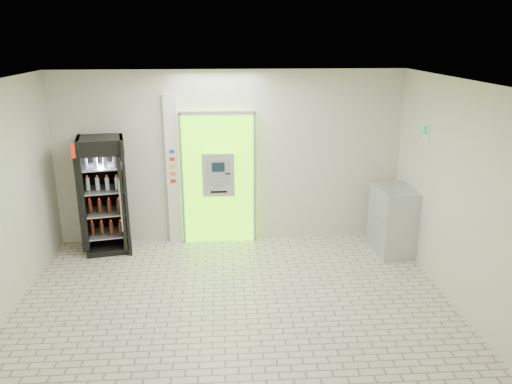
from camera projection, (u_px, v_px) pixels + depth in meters
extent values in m
plane|color=beige|center=(235.00, 310.00, 6.72)|extent=(6.00, 6.00, 0.00)
plane|color=beige|center=(230.00, 158.00, 8.65)|extent=(6.00, 0.00, 6.00)
plane|color=beige|center=(242.00, 309.00, 3.89)|extent=(6.00, 0.00, 6.00)
plane|color=beige|center=(465.00, 199.00, 6.47)|extent=(0.00, 5.00, 5.00)
plane|color=white|center=(232.00, 83.00, 5.82)|extent=(6.00, 6.00, 0.00)
cube|color=#6DFF05|center=(219.00, 178.00, 8.67)|extent=(1.20, 0.12, 2.30)
cube|color=gray|center=(217.00, 113.00, 8.26)|extent=(1.28, 0.04, 0.06)
cube|color=gray|center=(182.00, 180.00, 8.56)|extent=(0.04, 0.04, 2.30)
cube|color=gray|center=(255.00, 179.00, 8.65)|extent=(0.04, 0.04, 2.30)
cube|color=black|center=(225.00, 214.00, 8.82)|extent=(0.62, 0.01, 0.67)
cube|color=black|center=(197.00, 132.00, 8.35)|extent=(0.22, 0.01, 0.18)
cube|color=#ACAFB4|center=(218.00, 175.00, 8.54)|extent=(0.55, 0.12, 0.75)
cube|color=black|center=(218.00, 167.00, 8.43)|extent=(0.22, 0.01, 0.16)
cube|color=gray|center=(219.00, 183.00, 8.52)|extent=(0.16, 0.01, 0.12)
cube|color=black|center=(228.00, 174.00, 8.48)|extent=(0.09, 0.01, 0.02)
cube|color=black|center=(219.00, 192.00, 8.56)|extent=(0.28, 0.01, 0.03)
cube|color=silver|center=(173.00, 171.00, 8.59)|extent=(0.22, 0.10, 2.60)
cube|color=#193FB2|center=(172.00, 152.00, 8.44)|extent=(0.09, 0.01, 0.06)
cube|color=red|center=(172.00, 159.00, 8.48)|extent=(0.09, 0.01, 0.06)
cube|color=yellow|center=(173.00, 166.00, 8.51)|extent=(0.09, 0.01, 0.06)
cube|color=orange|center=(173.00, 174.00, 8.55)|extent=(0.09, 0.01, 0.06)
cube|color=red|center=(173.00, 181.00, 8.59)|extent=(0.09, 0.01, 0.06)
cube|color=black|center=(105.00, 195.00, 8.34)|extent=(0.85, 0.80, 1.96)
cube|color=black|center=(109.00, 190.00, 8.63)|extent=(0.73, 0.20, 1.96)
cube|color=#B31C09|center=(95.00, 150.00, 7.77)|extent=(0.71, 0.15, 0.23)
cube|color=white|center=(95.00, 150.00, 7.76)|extent=(0.40, 0.09, 0.07)
cube|color=black|center=(110.00, 246.00, 8.62)|extent=(0.85, 0.80, 0.10)
cylinder|color=gray|center=(121.00, 206.00, 8.05)|extent=(0.03, 0.03, 0.88)
cube|color=gray|center=(109.00, 233.00, 8.55)|extent=(0.72, 0.68, 0.02)
cube|color=gray|center=(107.00, 211.00, 8.43)|extent=(0.72, 0.68, 0.02)
cube|color=gray|center=(104.00, 189.00, 8.31)|extent=(0.72, 0.68, 0.02)
cube|color=gray|center=(102.00, 167.00, 8.19)|extent=(0.72, 0.68, 0.02)
cube|color=#ACAFB4|center=(393.00, 220.00, 8.36)|extent=(0.62, 0.88, 1.13)
cube|color=gray|center=(376.00, 217.00, 8.33)|extent=(0.05, 0.83, 0.01)
cube|color=white|center=(426.00, 132.00, 7.61)|extent=(0.02, 0.22, 0.26)
cube|color=#0D964D|center=(425.00, 130.00, 7.60)|extent=(0.00, 0.14, 0.14)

